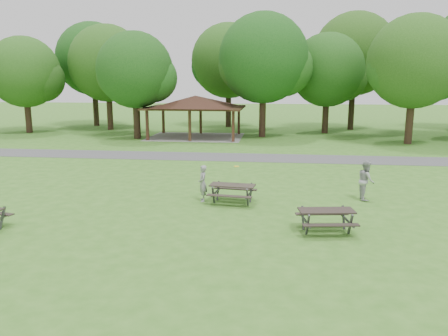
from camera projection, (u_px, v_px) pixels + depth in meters
ground at (184, 224)px, 15.96m from camera, size 160.00×160.00×0.00m
asphalt_path at (227, 157)px, 29.58m from camera, size 120.00×3.20×0.02m
pavilion at (195, 103)px, 39.16m from camera, size 8.60×7.01×3.76m
tree_row_b at (26, 74)px, 42.11m from camera, size 7.14×6.80×9.28m
tree_row_c at (108, 66)px, 44.52m from camera, size 8.19×7.80×10.67m
tree_row_d at (136, 72)px, 37.76m from camera, size 6.93×6.60×9.27m
tree_row_e at (265, 61)px, 38.70m from camera, size 8.40×8.00×11.02m
tree_row_f at (328, 72)px, 41.60m from camera, size 7.35×7.00×9.55m
tree_row_g at (415, 64)px, 34.47m from camera, size 7.77×7.40×10.25m
tree_deep_a at (94, 61)px, 48.15m from camera, size 8.40×8.00×11.38m
tree_deep_b at (229, 63)px, 46.93m from camera, size 8.40×8.00×11.13m
tree_deep_c at (355, 57)px, 44.33m from camera, size 8.82×8.40×11.90m
picnic_table_middle at (232, 189)px, 18.56m from camera, size 2.06×1.73×0.83m
picnic_table_far at (326, 215)px, 15.01m from camera, size 2.09×1.78×0.82m
frisbee_in_flight at (236, 166)px, 18.69m from camera, size 0.24×0.24×0.02m
frisbee_thrower at (203, 183)px, 18.79m from camera, size 0.52×0.65×1.57m
frisbee_catcher at (366, 180)px, 19.00m from camera, size 0.67×0.85×1.74m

